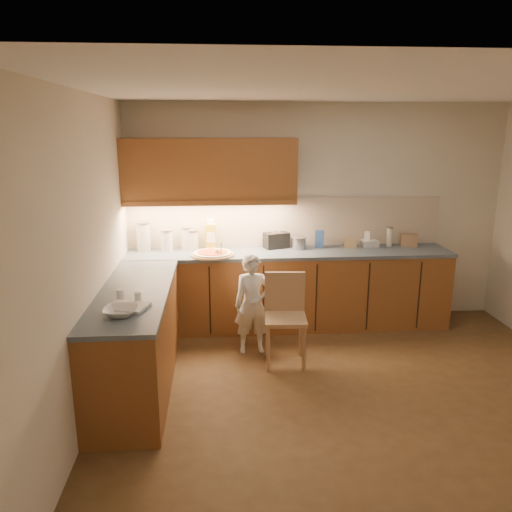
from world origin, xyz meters
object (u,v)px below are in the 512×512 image
at_px(pizza_on_board, 213,254).
at_px(toaster, 276,240).
at_px(wooden_chair, 285,312).
at_px(oil_jug, 211,236).
at_px(child, 252,304).

distance_m(pizza_on_board, toaster, 0.82).
relative_size(wooden_chair, oil_jug, 2.52).
xyz_separation_m(oil_jug, toaster, (0.77, 0.02, -0.07)).
bearing_deg(wooden_chair, child, 146.76).
relative_size(child, toaster, 3.26).
height_order(pizza_on_board, child, pizza_on_board).
height_order(wooden_chair, toaster, toaster).
xyz_separation_m(child, toaster, (0.35, 0.86, 0.48)).
height_order(oil_jug, toaster, oil_jug).
height_order(pizza_on_board, oil_jug, oil_jug).
relative_size(pizza_on_board, child, 0.46).
bearing_deg(child, pizza_on_board, 122.24).
height_order(child, oil_jug, oil_jug).
xyz_separation_m(child, oil_jug, (-0.43, 0.83, 0.56)).
xyz_separation_m(pizza_on_board, wooden_chair, (0.72, -0.78, -0.42)).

